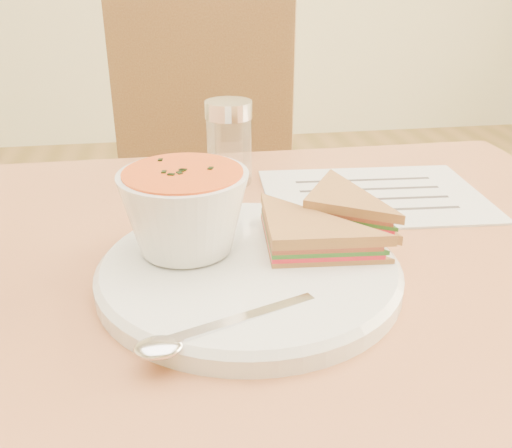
{
  "coord_description": "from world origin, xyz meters",
  "views": [
    {
      "loc": [
        -0.04,
        -0.53,
        1.03
      ],
      "look_at": [
        0.04,
        -0.03,
        0.8
      ],
      "focal_mm": 40.0,
      "sensor_mm": 36.0,
      "label": 1
    }
  ],
  "objects": [
    {
      "name": "plate",
      "position": [
        0.03,
        -0.05,
        0.76
      ],
      "size": [
        0.32,
        0.32,
        0.02
      ],
      "primitive_type": null,
      "rotation": [
        0.0,
        0.0,
        0.11
      ],
      "color": "white",
      "rests_on": "dining_table"
    },
    {
      "name": "spoon",
      "position": [
        -0.01,
        -0.16,
        0.77
      ],
      "size": [
        0.19,
        0.1,
        0.01
      ],
      "primitive_type": null,
      "rotation": [
        0.0,
        0.0,
        0.38
      ],
      "color": "silver",
      "rests_on": "plate"
    },
    {
      "name": "condiment_shaker",
      "position": [
        0.04,
        0.22,
        0.81
      ],
      "size": [
        0.07,
        0.07,
        0.11
      ],
      "primitive_type": null,
      "rotation": [
        0.0,
        0.0,
        0.1
      ],
      "color": "silver",
      "rests_on": "dining_table"
    },
    {
      "name": "paper_menu",
      "position": [
        0.22,
        0.14,
        0.75
      ],
      "size": [
        0.3,
        0.23,
        0.0
      ],
      "primitive_type": null,
      "rotation": [
        0.0,
        0.0,
        -0.07
      ],
      "color": "silver",
      "rests_on": "dining_table"
    },
    {
      "name": "soup_bowl",
      "position": [
        -0.03,
        -0.02,
        0.81
      ],
      "size": [
        0.14,
        0.14,
        0.09
      ],
      "primitive_type": null,
      "rotation": [
        0.0,
        0.0,
        0.17
      ],
      "color": "white",
      "rests_on": "plate"
    },
    {
      "name": "sandwich_half_a",
      "position": [
        0.05,
        -0.07,
        0.78
      ],
      "size": [
        0.13,
        0.13,
        0.04
      ],
      "primitive_type": null,
      "rotation": [
        0.0,
        0.0,
        -0.08
      ],
      "color": "#AD6F3D",
      "rests_on": "plate"
    },
    {
      "name": "sandwich_half_b",
      "position": [
        0.09,
        -0.0,
        0.79
      ],
      "size": [
        0.14,
        0.14,
        0.03
      ],
      "primitive_type": null,
      "rotation": [
        0.0,
        0.0,
        -0.55
      ],
      "color": "#AD6F3D",
      "rests_on": "plate"
    },
    {
      "name": "chair_far",
      "position": [
        -0.01,
        0.64,
        0.49
      ],
      "size": [
        0.54,
        0.54,
        0.98
      ],
      "primitive_type": null,
      "rotation": [
        0.0,
        0.0,
        2.85
      ],
      "color": "brown",
      "rests_on": "floor"
    }
  ]
}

